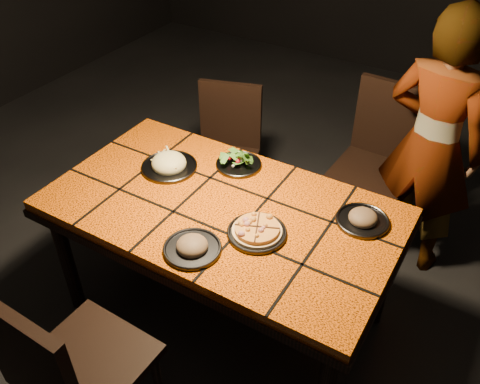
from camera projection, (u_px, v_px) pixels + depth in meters
The scene contains 11 objects.
room_shell at pixel (217, 47), 1.86m from camera, with size 6.04×7.04×3.08m.
dining_table at pixel (222, 218), 2.37m from camera, with size 1.62×0.92×0.75m.
chair_near at pixel (65, 367), 1.88m from camera, with size 0.45×0.45×0.97m.
chair_far_left at pixel (227, 144), 3.20m from camera, with size 0.49×0.49×0.87m.
chair_far_right at pixel (380, 154), 3.01m from camera, with size 0.46×0.46×0.97m.
diner at pixel (431, 147), 2.68m from camera, with size 0.56×0.37×1.53m, color brown.
plate_pizza at pixel (257, 231), 2.16m from camera, with size 0.28×0.28×0.04m.
plate_pasta at pixel (169, 164), 2.54m from camera, with size 0.28×0.28×0.09m.
plate_salad at pixel (239, 162), 2.56m from camera, with size 0.23×0.23×0.07m.
plate_mushroom_a at pixel (192, 246), 2.08m from camera, with size 0.24×0.24×0.08m.
plate_mushroom_b at pixel (363, 219), 2.22m from camera, with size 0.24×0.24×0.08m.
Camera 1 is at (1.00, -1.50, 2.22)m, focal length 38.00 mm.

